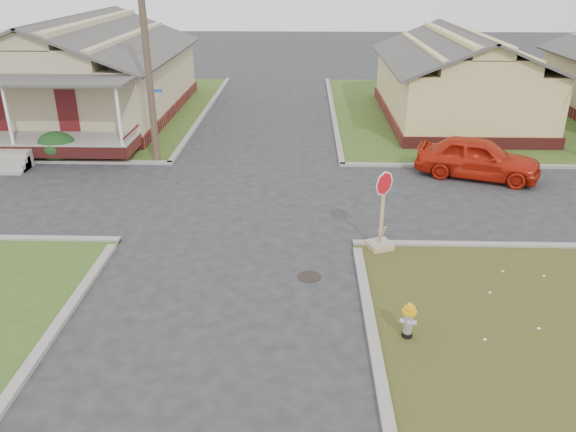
{
  "coord_description": "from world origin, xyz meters",
  "views": [
    {
      "loc": [
        2.03,
        -13.53,
        7.62
      ],
      "look_at": [
        1.58,
        1.0,
        1.1
      ],
      "focal_mm": 35.0,
      "sensor_mm": 36.0,
      "label": 1
    }
  ],
  "objects_px": {
    "utility_pole": "(146,48)",
    "stop_sign": "(381,232)",
    "fire_hydrant": "(409,318)",
    "red_sedan": "(478,158)"
  },
  "relations": [
    {
      "from": "stop_sign",
      "to": "red_sedan",
      "type": "bearing_deg",
      "value": 33.44
    },
    {
      "from": "fire_hydrant",
      "to": "red_sedan",
      "type": "bearing_deg",
      "value": 81.86
    },
    {
      "from": "utility_pole",
      "to": "fire_hydrant",
      "type": "height_order",
      "value": "utility_pole"
    },
    {
      "from": "utility_pole",
      "to": "stop_sign",
      "type": "relative_size",
      "value": 3.78
    },
    {
      "from": "utility_pole",
      "to": "stop_sign",
      "type": "bearing_deg",
      "value": -42.46
    },
    {
      "from": "utility_pole",
      "to": "fire_hydrant",
      "type": "xyz_separation_m",
      "value": [
        8.56,
        -12.04,
        -4.13
      ]
    },
    {
      "from": "utility_pole",
      "to": "stop_sign",
      "type": "distance_m",
      "value": 12.18
    },
    {
      "from": "fire_hydrant",
      "to": "red_sedan",
      "type": "xyz_separation_m",
      "value": [
        4.39,
        10.58,
        0.26
      ]
    },
    {
      "from": "fire_hydrant",
      "to": "stop_sign",
      "type": "xyz_separation_m",
      "value": [
        -0.1,
        4.29,
        0.04
      ]
    },
    {
      "from": "red_sedan",
      "to": "fire_hydrant",
      "type": "bearing_deg",
      "value": 177.84
    }
  ]
}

